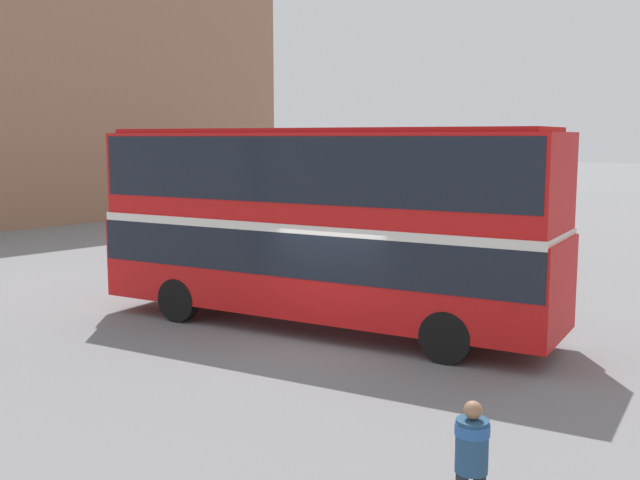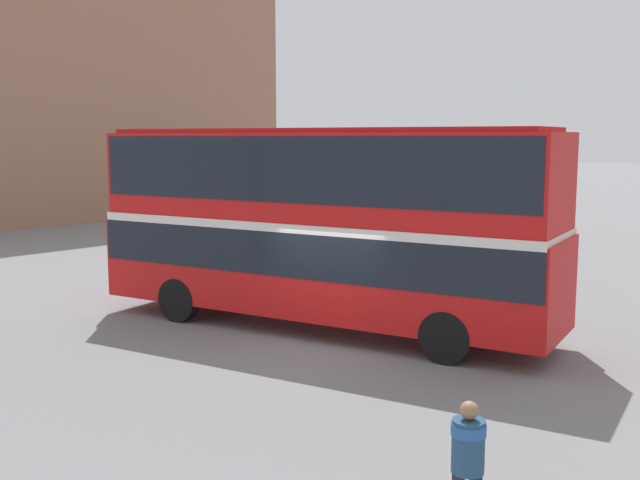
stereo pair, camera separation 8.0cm
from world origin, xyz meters
TOP-DOWN VIEW (x-y plane):
  - ground_plane at (0.00, 0.00)m, footprint 240.00×240.00m
  - building_row_left at (-29.74, 9.04)m, footprint 10.27×28.58m
  - double_decker_bus at (-1.23, 1.17)m, footprint 11.38×4.77m
  - pedestrian_foreground at (6.20, -4.66)m, footprint 0.52×0.52m
  - parked_car_kerb_near at (-4.63, 11.18)m, footprint 4.75×2.46m

SIDE VIEW (x-z plane):
  - ground_plane at x=0.00m, z-range 0.00..0.00m
  - parked_car_kerb_near at x=-4.63m, z-range 0.01..1.52m
  - pedestrian_foreground at x=6.20m, z-range 0.18..1.77m
  - double_decker_bus at x=-1.23m, z-range 0.34..5.02m
  - building_row_left at x=-29.74m, z-range 0.01..17.06m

